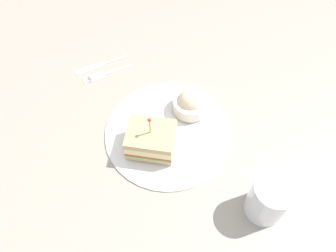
{
  "coord_description": "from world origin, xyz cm",
  "views": [
    {
      "loc": [
        -37.49,
        6.15,
        62.56
      ],
      "look_at": [
        0.0,
        0.0,
        2.84
      ],
      "focal_mm": 36.73,
      "sensor_mm": 36.0,
      "label": 1
    }
  ],
  "objects": [
    {
      "name": "ground_plane",
      "position": [
        0.0,
        0.0,
        -1.0
      ],
      "size": [
        112.87,
        112.87,
        2.0
      ],
      "primitive_type": "cube",
      "color": "#9E9384"
    },
    {
      "name": "plate",
      "position": [
        0.0,
        0.0,
        0.42
      ],
      "size": [
        26.74,
        26.74,
        0.84
      ],
      "primitive_type": "cylinder",
      "color": "white",
      "rests_on": "ground_plane"
    },
    {
      "name": "sandwich_half_center",
      "position": [
        -3.13,
        3.93,
        3.66
      ],
      "size": [
        9.97,
        11.17,
        10.22
      ],
      "color": "tan",
      "rests_on": "plate"
    },
    {
      "name": "coleslaw_bowl",
      "position": [
        5.03,
        -5.77,
        2.95
      ],
      "size": [
        7.68,
        7.68,
        5.53
      ],
      "color": "silver",
      "rests_on": "plate"
    },
    {
      "name": "drink_glass",
      "position": [
        -19.13,
        -14.84,
        4.28
      ],
      "size": [
        7.22,
        7.22,
        9.64
      ],
      "color": "#B74C33",
      "rests_on": "ground_plane"
    },
    {
      "name": "fork",
      "position": [
        18.42,
        12.97,
        0.18
      ],
      "size": [
        4.33,
        11.81,
        0.35
      ],
      "color": "silver",
      "rests_on": "ground_plane"
    },
    {
      "name": "knife",
      "position": [
        21.67,
        13.57,
        0.18
      ],
      "size": [
        4.52,
        12.89,
        0.35
      ],
      "color": "silver",
      "rests_on": "ground_plane"
    }
  ]
}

